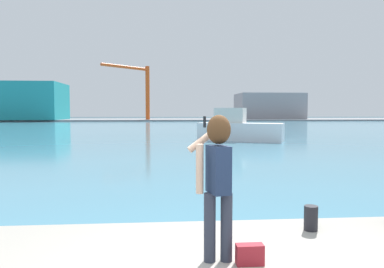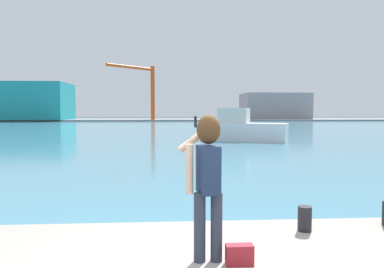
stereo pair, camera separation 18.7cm
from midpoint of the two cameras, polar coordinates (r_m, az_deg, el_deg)
The scene contains 10 objects.
ground_plane at distance 53.81m, azimuth -3.99°, elevation 1.09°, with size 220.00×220.00×0.00m, color #334751.
harbor_water at distance 55.81m, azimuth -4.01°, elevation 1.19°, with size 140.00×100.00×0.02m, color teal.
far_shore_dock at distance 95.78m, azimuth -4.27°, elevation 2.26°, with size 140.00×20.00×0.37m, color gray.
person_photographer at distance 4.28m, azimuth 2.74°, elevation -6.05°, with size 0.53×0.54×1.74m.
handbag at distance 4.47m, azimuth 7.83°, elevation -18.28°, with size 0.32×0.14×0.24m, color maroon.
harbor_bollard at distance 5.81m, azimuth 17.31°, elevation -12.52°, with size 0.20×0.20×0.37m, color black.
boat_moored at distance 28.23m, azimuth 7.15°, elevation 0.80°, with size 6.66×4.44×2.55m.
warehouse_left at distance 97.73m, azimuth -24.53°, elevation 4.70°, with size 16.82×13.89×8.93m, color teal.
warehouse_right at distance 101.99m, azimuth 11.95°, elevation 4.30°, with size 17.26×11.64×6.86m, color gray.
port_crane at distance 87.51m, azimuth -8.17°, elevation 7.69°, with size 10.19×10.00×12.87m.
Camera 1 is at (-0.69, -3.75, 2.27)m, focal length 33.88 mm.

